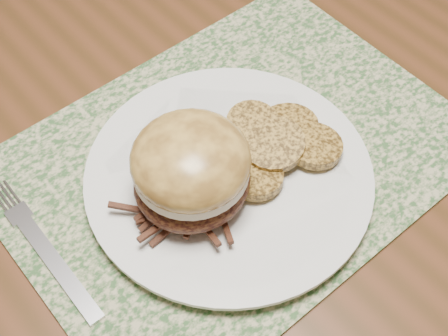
# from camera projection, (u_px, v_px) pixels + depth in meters

# --- Properties ---
(dining_table) EXTENTS (1.50, 0.90, 0.75)m
(dining_table) POSITION_uv_depth(u_px,v_px,m) (146.00, 138.00, 0.74)
(dining_table) COLOR #562E19
(dining_table) RESTS_ON ground
(placemat) EXTENTS (0.45, 0.33, 0.00)m
(placemat) POSITION_uv_depth(u_px,v_px,m) (234.00, 158.00, 0.62)
(placemat) COLOR #35592E
(placemat) RESTS_ON dining_table
(dinner_plate) EXTENTS (0.26, 0.26, 0.02)m
(dinner_plate) POSITION_uv_depth(u_px,v_px,m) (229.00, 177.00, 0.60)
(dinner_plate) COLOR white
(dinner_plate) RESTS_ON placemat
(pork_sandwich) EXTENTS (0.14, 0.14, 0.08)m
(pork_sandwich) POSITION_uv_depth(u_px,v_px,m) (191.00, 169.00, 0.55)
(pork_sandwich) COLOR black
(pork_sandwich) RESTS_ON dinner_plate
(roasted_potatoes) EXTENTS (0.14, 0.12, 0.03)m
(roasted_potatoes) POSITION_uv_depth(u_px,v_px,m) (270.00, 144.00, 0.60)
(roasted_potatoes) COLOR #A87D31
(roasted_potatoes) RESTS_ON dinner_plate
(fork) EXTENTS (0.02, 0.18, 0.00)m
(fork) POSITION_uv_depth(u_px,v_px,m) (43.00, 247.00, 0.56)
(fork) COLOR silver
(fork) RESTS_ON placemat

